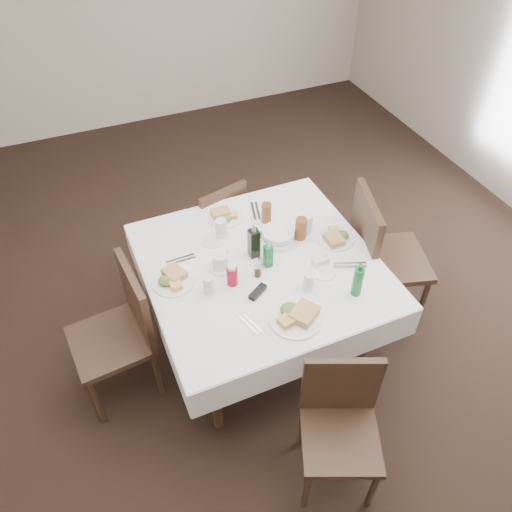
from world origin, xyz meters
The scene contains 33 objects.
ground_plane centered at (0.00, 0.00, 0.00)m, with size 7.00×7.00×0.00m, color black.
room_shell centered at (0.00, 0.00, 1.71)m, with size 6.04×7.04×2.80m.
dining_table centered at (0.23, 0.04, 0.69)m, with size 1.40×1.40×0.76m.
chair_north centered at (0.22, 0.84, 0.47)m, with size 0.48×0.48×0.83m.
chair_south centered at (0.27, -0.93, 0.49)m, with size 0.53×0.53×0.85m.
chair_east centered at (1.08, -0.01, 0.59)m, with size 0.60×0.60×1.03m.
chair_west centered at (-0.65, 0.06, 0.54)m, with size 0.50×0.50×0.95m.
meal_north centered at (0.17, 0.53, 0.78)m, with size 0.23×0.23×0.05m.
meal_south centered at (0.24, -0.44, 0.79)m, with size 0.29×0.29×0.06m.
meal_east centered at (0.76, 0.05, 0.78)m, with size 0.24×0.24×0.05m.
meal_west centered at (-0.31, 0.09, 0.78)m, with size 0.25×0.25×0.05m.
side_plate_a centered at (0.03, 0.33, 0.77)m, with size 0.14×0.14×0.01m.
side_plate_b centered at (0.54, -0.19, 0.77)m, with size 0.14×0.14×0.01m.
water_n centered at (0.09, 0.36, 0.83)m, with size 0.07×0.07×0.14m.
water_s centered at (0.40, -0.27, 0.82)m, with size 0.06×0.06×0.12m.
water_e centered at (0.62, 0.19, 0.83)m, with size 0.07×0.07×0.13m.
water_w centered at (-0.14, -0.07, 0.82)m, with size 0.07×0.07×0.12m.
iced_tea_a centered at (0.42, 0.39, 0.83)m, with size 0.07×0.07×0.14m.
iced_tea_b centered at (0.56, 0.15, 0.84)m, with size 0.07×0.07×0.15m.
bread_basket centered at (0.41, 0.19, 0.80)m, with size 0.23×0.23×0.08m.
oil_cruet_dark centered at (0.22, 0.12, 0.87)m, with size 0.06×0.06×0.25m.
oil_cruet_green centered at (0.26, 0.00, 0.85)m, with size 0.05×0.05×0.20m.
ketchup_bottle centered at (0.01, -0.06, 0.83)m, with size 0.07×0.07×0.14m.
salt_shaker centered at (0.22, 0.01, 0.79)m, with size 0.03×0.03×0.07m.
pepper_shaker centered at (0.17, -0.06, 0.81)m, with size 0.04×0.04×0.09m.
coffee_mug centered at (-0.01, 0.09, 0.81)m, with size 0.15×0.15×0.11m.
sunglasses centered at (0.12, -0.19, 0.78)m, with size 0.13×0.11×0.03m.
green_bottle centered at (0.64, -0.40, 0.86)m, with size 0.06×0.06×0.23m.
sugar_caddy centered at (0.56, -0.11, 0.79)m, with size 0.10×0.07×0.05m.
cutlery_n centered at (0.40, 0.51, 0.77)m, with size 0.09×0.20×0.01m.
cutlery_s centered at (-0.01, -0.39, 0.77)m, with size 0.09×0.17×0.01m.
cutlery_e centered at (0.72, -0.20, 0.77)m, with size 0.21×0.12×0.01m.
cutlery_w centered at (-0.21, 0.25, 0.77)m, with size 0.19×0.05×0.01m.
Camera 1 is at (-0.64, -1.96, 2.90)m, focal length 35.00 mm.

